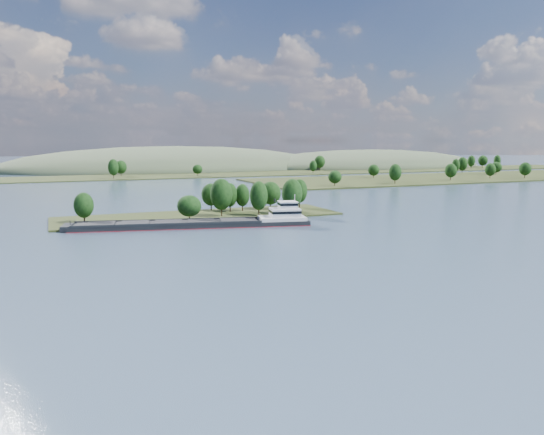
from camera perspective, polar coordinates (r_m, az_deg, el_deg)
name	(u,v)px	position (r m, az deg, el deg)	size (l,w,h in m)	color
ground	(261,248)	(134.81, -1.15, -3.26)	(1800.00, 1800.00, 0.00)	#35445C
tree_island	(221,205)	(191.96, -5.55, 1.35)	(100.00, 31.09, 14.47)	#242D14
right_bank	(466,177)	(413.27, 20.19, 4.16)	(320.00, 90.00, 14.68)	#242D14
back_shoreline	(135,176)	(407.73, -14.49, 4.31)	(900.00, 60.00, 14.93)	#242D14
hill_east	(370,167)	(565.22, 10.47, 5.40)	(260.00, 140.00, 36.00)	#3D4A33
hill_west	(174,169)	(515.15, -10.54, 5.13)	(320.00, 160.00, 44.00)	#3D4A33
cargo_barge	(207,223)	(168.61, -6.95, -0.54)	(76.23, 24.80, 10.28)	black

